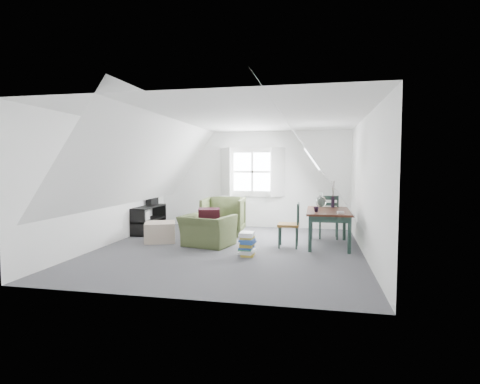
% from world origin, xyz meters
% --- Properties ---
extents(floor, '(5.50, 5.50, 0.00)m').
position_xyz_m(floor, '(0.00, 0.00, 0.00)').
color(floor, '#4B4B50').
rests_on(floor, ground).
extents(ceiling, '(5.50, 5.50, 0.00)m').
position_xyz_m(ceiling, '(0.00, 0.00, 2.50)').
color(ceiling, white).
rests_on(ceiling, wall_back).
extents(wall_back, '(5.00, 0.00, 5.00)m').
position_xyz_m(wall_back, '(0.00, 2.75, 1.25)').
color(wall_back, white).
rests_on(wall_back, ground).
extents(wall_front, '(5.00, 0.00, 5.00)m').
position_xyz_m(wall_front, '(0.00, -2.75, 1.25)').
color(wall_front, white).
rests_on(wall_front, ground).
extents(wall_left, '(0.00, 5.50, 5.50)m').
position_xyz_m(wall_left, '(-2.50, 0.00, 1.25)').
color(wall_left, white).
rests_on(wall_left, ground).
extents(wall_right, '(0.00, 5.50, 5.50)m').
position_xyz_m(wall_right, '(2.50, 0.00, 1.25)').
color(wall_right, white).
rests_on(wall_right, ground).
extents(slope_left, '(3.19, 5.50, 4.48)m').
position_xyz_m(slope_left, '(-1.55, 0.00, 1.78)').
color(slope_left, white).
rests_on(slope_left, wall_left).
extents(slope_right, '(3.19, 5.50, 4.48)m').
position_xyz_m(slope_right, '(1.55, 0.00, 1.78)').
color(slope_right, white).
rests_on(slope_right, wall_right).
extents(dormer_window, '(1.71, 0.35, 1.30)m').
position_xyz_m(dormer_window, '(0.00, 2.68, 1.45)').
color(dormer_window, white).
rests_on(dormer_window, wall_back).
extents(skylight, '(0.35, 0.75, 0.47)m').
position_xyz_m(skylight, '(1.55, 1.30, 1.75)').
color(skylight, white).
rests_on(skylight, slope_right).
extents(armchair_near, '(1.13, 1.05, 0.62)m').
position_xyz_m(armchair_near, '(-0.49, 0.22, 0.00)').
color(armchair_near, '#434E28').
rests_on(armchair_near, floor).
extents(armchair_far, '(0.98, 1.01, 0.87)m').
position_xyz_m(armchair_far, '(-0.47, 1.49, 0.00)').
color(armchair_far, '#434E28').
rests_on(armchair_far, floor).
extents(throw_pillow, '(0.47, 0.32, 0.45)m').
position_xyz_m(throw_pillow, '(-0.49, 0.37, 0.54)').
color(throw_pillow, '#3B101C').
rests_on(throw_pillow, armchair_near).
extents(ottoman, '(0.80, 0.80, 0.41)m').
position_xyz_m(ottoman, '(-1.60, 0.42, 0.21)').
color(ottoman, tan).
rests_on(ottoman, floor).
extents(dining_table, '(0.86, 1.44, 0.72)m').
position_xyz_m(dining_table, '(1.90, 0.72, 0.62)').
color(dining_table, black).
rests_on(dining_table, floor).
extents(demijohn, '(0.23, 0.23, 0.32)m').
position_xyz_m(demijohn, '(1.75, 1.17, 0.85)').
color(demijohn, silver).
rests_on(demijohn, dining_table).
extents(vase_twigs, '(0.07, 0.08, 0.57)m').
position_xyz_m(vase_twigs, '(2.00, 1.27, 0.85)').
color(vase_twigs, black).
rests_on(vase_twigs, dining_table).
extents(cup, '(0.12, 0.12, 0.10)m').
position_xyz_m(cup, '(1.65, 0.42, 0.72)').
color(cup, black).
rests_on(cup, dining_table).
extents(paper_box, '(0.13, 0.10, 0.04)m').
position_xyz_m(paper_box, '(2.10, 0.27, 0.74)').
color(paper_box, white).
rests_on(paper_box, dining_table).
extents(dining_chair_far, '(0.45, 0.45, 0.97)m').
position_xyz_m(dining_chair_far, '(1.92, 1.51, 0.50)').
color(dining_chair_far, brown).
rests_on(dining_chair_far, floor).
extents(dining_chair_near, '(0.41, 0.41, 0.88)m').
position_xyz_m(dining_chair_near, '(1.15, 0.42, 0.46)').
color(dining_chair_near, brown).
rests_on(dining_chair_near, floor).
extents(media_shelf, '(0.41, 1.24, 0.64)m').
position_xyz_m(media_shelf, '(-2.34, 1.38, 0.29)').
color(media_shelf, black).
rests_on(media_shelf, floor).
extents(electronics_box, '(0.26, 0.30, 0.20)m').
position_xyz_m(electronics_box, '(-2.34, 1.67, 0.72)').
color(electronics_box, black).
rests_on(electronics_box, media_shelf).
extents(magazine_stack, '(0.32, 0.38, 0.42)m').
position_xyz_m(magazine_stack, '(0.44, -0.44, 0.21)').
color(magazine_stack, '#B29933').
rests_on(magazine_stack, floor).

